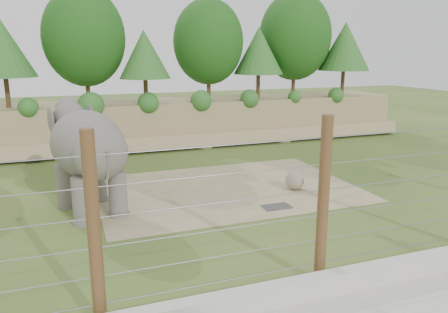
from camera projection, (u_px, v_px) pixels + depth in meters
name	position (u px, v px, depth m)	size (l,w,h in m)	color
ground	(245.00, 217.00, 14.46)	(90.00, 90.00, 0.00)	#33581E
back_embankment	(170.00, 76.00, 25.29)	(30.00, 5.52, 8.77)	tan
dirt_patch	(227.00, 189.00, 17.36)	(10.00, 7.00, 0.02)	#90785B
drain_grate	(277.00, 207.00, 15.29)	(1.00, 0.60, 0.03)	#262628
elephant	(89.00, 160.00, 14.52)	(1.92, 4.48, 3.63)	#5E5954
stone_ball	(295.00, 180.00, 17.17)	(0.74, 0.74, 0.74)	gray
retaining_wall	(331.00, 283.00, 9.84)	(26.00, 0.35, 0.50)	beige
barrier_fence	(323.00, 202.00, 9.88)	(20.26, 0.26, 4.00)	#50331A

